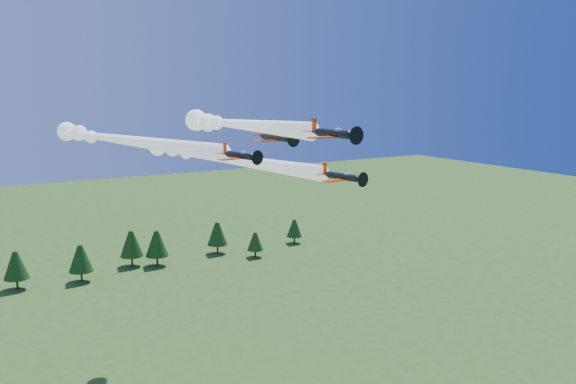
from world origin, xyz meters
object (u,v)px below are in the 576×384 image
plane_right (216,157)px  plane_slot (276,137)px  plane_left (119,139)px  plane_lead (237,124)px

plane_right → plane_slot: (-3.59, -29.06, 5.99)m
plane_right → plane_slot: plane_slot is taller
plane_slot → plane_left: bearing=113.9°
plane_right → plane_slot: bearing=-106.4°
plane_lead → plane_left: plane_lead is taller
plane_lead → plane_slot: plane_lead is taller
plane_left → plane_right: (19.09, 2.11, -4.42)m
plane_left → plane_right: bearing=-4.7°
plane_lead → plane_right: (5.56, 20.14, -7.53)m
plane_lead → plane_right: bearing=69.4°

